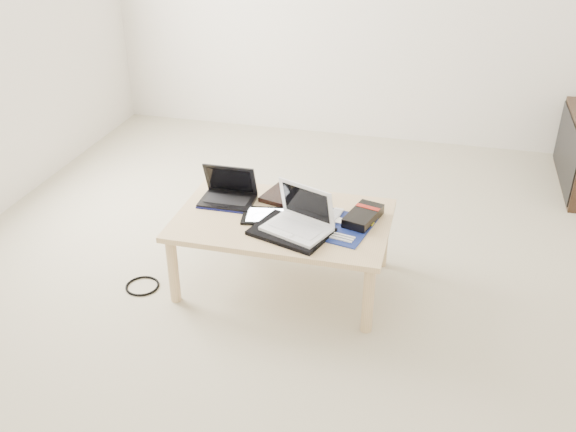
% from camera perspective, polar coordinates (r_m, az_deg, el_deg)
% --- Properties ---
extents(ground, '(4.00, 4.00, 0.00)m').
position_cam_1_polar(ground, '(3.69, 0.76, -4.05)').
color(ground, beige).
rests_on(ground, ground).
extents(coffee_table, '(1.10, 0.70, 0.40)m').
position_cam_1_polar(coffee_table, '(3.33, -0.48, -0.87)').
color(coffee_table, tan).
rests_on(coffee_table, ground).
extents(book, '(0.32, 0.28, 0.03)m').
position_cam_1_polar(book, '(3.48, 0.16, 1.69)').
color(book, black).
rests_on(book, coffee_table).
extents(netbook, '(0.29, 0.21, 0.20)m').
position_cam_1_polar(netbook, '(3.47, -5.33, 1.97)').
color(netbook, black).
rests_on(netbook, coffee_table).
extents(tablet, '(0.27, 0.22, 0.01)m').
position_cam_1_polar(tablet, '(3.31, -1.95, 0.00)').
color(tablet, black).
rests_on(tablet, coffee_table).
extents(remote, '(0.08, 0.22, 0.02)m').
position_cam_1_polar(remote, '(3.29, 4.04, -0.25)').
color(remote, silver).
rests_on(remote, coffee_table).
extents(neoprene_sleeve, '(0.44, 0.37, 0.02)m').
position_cam_1_polar(neoprene_sleeve, '(3.17, 0.29, -1.39)').
color(neoprene_sleeve, black).
rests_on(neoprene_sleeve, coffee_table).
extents(white_laptop, '(0.37, 0.32, 0.22)m').
position_cam_1_polar(white_laptop, '(3.16, 1.05, -0.34)').
color(white_laptop, white).
rests_on(white_laptop, neoprene_sleeve).
extents(motherboard, '(0.33, 0.38, 0.02)m').
position_cam_1_polar(motherboard, '(3.22, 4.89, -1.03)').
color(motherboard, '#0C0F4F').
rests_on(motherboard, coffee_table).
extents(gpu_box, '(0.19, 0.28, 0.06)m').
position_cam_1_polar(gpu_box, '(3.29, 6.70, -0.03)').
color(gpu_box, black).
rests_on(gpu_box, coffee_table).
extents(cable_coil, '(0.13, 0.13, 0.01)m').
position_cam_1_polar(cable_coil, '(3.29, -2.36, -0.20)').
color(cable_coil, black).
rests_on(cable_coil, coffee_table).
extents(floor_cable_coil, '(0.18, 0.18, 0.01)m').
position_cam_1_polar(floor_cable_coil, '(3.56, -12.82, -6.08)').
color(floor_cable_coil, black).
rests_on(floor_cable_coil, ground).
extents(floor_cable_trail, '(0.17, 0.34, 0.01)m').
position_cam_1_polar(floor_cable_trail, '(3.57, -10.25, -5.72)').
color(floor_cable_trail, black).
rests_on(floor_cable_trail, ground).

